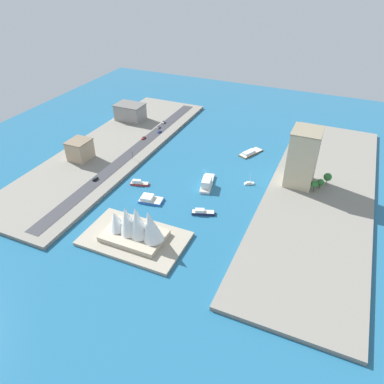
# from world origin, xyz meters

# --- Properties ---
(ground_plane) EXTENTS (440.00, 440.00, 0.00)m
(ground_plane) POSITION_xyz_m (0.00, 0.00, 0.00)
(ground_plane) COLOR #23668E
(quay_west) EXTENTS (70.00, 240.00, 2.51)m
(quay_west) POSITION_xyz_m (-85.79, 0.00, 1.26)
(quay_west) COLOR gray
(quay_west) RESTS_ON ground_plane
(quay_east) EXTENTS (70.00, 240.00, 2.51)m
(quay_east) POSITION_xyz_m (85.79, 0.00, 1.26)
(quay_east) COLOR gray
(quay_east) RESTS_ON ground_plane
(peninsula_point) EXTENTS (61.06, 36.98, 2.00)m
(peninsula_point) POSITION_xyz_m (8.24, 91.06, 1.00)
(peninsula_point) COLOR #A89E89
(peninsula_point) RESTS_ON ground_plane
(road_strip) EXTENTS (10.58, 228.00, 0.15)m
(road_strip) POSITION_xyz_m (65.59, 0.00, 2.59)
(road_strip) COLOR #38383D
(road_strip) RESTS_ON quay_east
(ferry_white_commuter) EXTENTS (12.54, 27.38, 7.36)m
(ferry_white_commuter) POSITION_xyz_m (-9.20, 19.29, 2.80)
(ferry_white_commuter) COLOR silver
(ferry_white_commuter) RESTS_ON ground_plane
(catamaran_blue) EXTENTS (17.72, 11.50, 3.89)m
(catamaran_blue) POSITION_xyz_m (19.40, 52.61, 1.51)
(catamaran_blue) COLOR blue
(catamaran_blue) RESTS_ON ground_plane
(tugboat_red) EXTENTS (14.59, 7.61, 3.75)m
(tugboat_red) POSITION_xyz_m (36.97, 37.59, 1.35)
(tugboat_red) COLOR red
(tugboat_red) RESTS_ON ground_plane
(patrol_launch_navy) EXTENTS (16.19, 9.05, 3.53)m
(patrol_launch_navy) POSITION_xyz_m (-19.01, 51.28, 1.32)
(patrol_launch_navy) COLOR #1E284C
(patrol_launch_navy) RESTS_ON ground_plane
(barge_flat_brown) EXTENTS (16.73, 23.82, 2.95)m
(barge_flat_brown) POSITION_xyz_m (-24.10, -41.21, 1.07)
(barge_flat_brown) COLOR brown
(barge_flat_brown) RESTS_ON ground_plane
(sailboat_small_white) EXTENTS (7.75, 6.01, 10.12)m
(sailboat_small_white) POSITION_xyz_m (-36.80, 4.72, 0.88)
(sailboat_small_white) COLOR white
(sailboat_small_white) RESTS_ON ground_plane
(office_block_beige) EXTENTS (19.61, 22.67, 41.12)m
(office_block_beige) POSITION_xyz_m (-69.36, -8.19, 23.10)
(office_block_beige) COLOR #C6B793
(office_block_beige) RESTS_ON quay_west
(carpark_squat_concrete) EXTENTS (27.07, 19.69, 15.27)m
(carpark_squat_concrete) POSITION_xyz_m (103.40, -59.16, 10.18)
(carpark_squat_concrete) COLOR gray
(carpark_squat_concrete) RESTS_ON quay_east
(apartment_midrise_tan) EXTENTS (15.86, 17.76, 15.96)m
(apartment_midrise_tan) POSITION_xyz_m (97.06, 26.16, 10.52)
(apartment_midrise_tan) COLOR tan
(apartment_midrise_tan) RESTS_ON quay_east
(van_white) EXTENTS (2.11, 5.02, 1.66)m
(van_white) POSITION_xyz_m (69.14, -63.69, 3.48)
(van_white) COLOR black
(van_white) RESTS_ON road_strip
(pickup_red) EXTENTS (1.92, 5.20, 1.53)m
(pickup_red) POSITION_xyz_m (69.53, -25.76, 3.43)
(pickup_red) COLOR black
(pickup_red) RESTS_ON road_strip
(suv_black) EXTENTS (1.88, 5.17, 1.73)m
(suv_black) POSITION_xyz_m (67.19, 48.38, 3.50)
(suv_black) COLOR black
(suv_black) RESTS_ON road_strip
(sedan_silver) EXTENTS (1.79, 5.07, 1.46)m
(sedan_silver) POSITION_xyz_m (67.95, -51.06, 3.39)
(sedan_silver) COLOR black
(sedan_silver) RESTS_ON road_strip
(hatchback_blue) EXTENTS (1.99, 4.98, 1.46)m
(hatchback_blue) POSITION_xyz_m (62.88, -42.93, 3.39)
(hatchback_blue) COLOR black
(hatchback_blue) RESTS_ON road_strip
(traffic_light_waterfront) EXTENTS (0.36, 0.36, 6.50)m
(traffic_light_waterfront) POSITION_xyz_m (58.92, 10.19, 6.85)
(traffic_light_waterfront) COLOR black
(traffic_light_waterfront) RESTS_ON quay_east
(opera_landmark) EXTENTS (37.44, 23.26, 23.10)m
(opera_landmark) POSITION_xyz_m (6.84, 91.06, 11.54)
(opera_landmark) COLOR #BCAD93
(opera_landmark) RESTS_ON peninsula_point
(park_tree_cluster) EXTENTS (12.26, 18.61, 9.16)m
(park_tree_cluster) POSITION_xyz_m (-85.38, -8.09, 8.30)
(park_tree_cluster) COLOR brown
(park_tree_cluster) RESTS_ON quay_west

